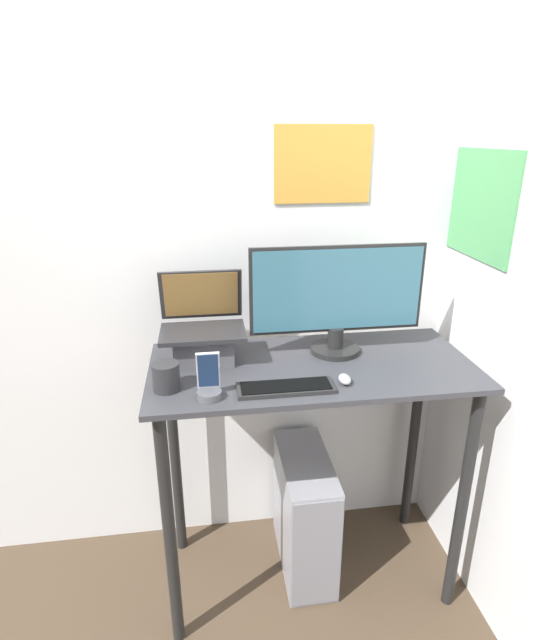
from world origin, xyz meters
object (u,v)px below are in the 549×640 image
cell_phone (209,386)px  computer_tower (305,512)px  mouse (345,379)px  keyboard (286,388)px  laptop (203,337)px  monitor (337,300)px

cell_phone → computer_tower: 0.89m
mouse → computer_tower: 0.78m
keyboard → mouse: 0.20m
laptop → keyboard: 0.39m
laptop → mouse: size_ratio=4.85×
laptop → keyboard: laptop is taller
monitor → mouse: 0.32m
computer_tower → mouse: bearing=-71.4°
keyboard → cell_phone: size_ratio=2.02×
cell_phone → mouse: bearing=4.1°
monitor → cell_phone: bearing=-149.3°
cell_phone → computer_tower: cell_phone is taller
monitor → cell_phone: monitor is taller
laptop → computer_tower: laptop is taller
mouse → cell_phone: size_ratio=0.41×
laptop → cell_phone: size_ratio=2.01×
monitor → mouse: bearing=-97.6°
monitor → keyboard: size_ratio=2.04×
laptop → keyboard: bearing=-46.5°
computer_tower → monitor: bearing=18.5°
monitor → laptop: bearing=180.0°
keyboard → computer_tower: 0.78m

